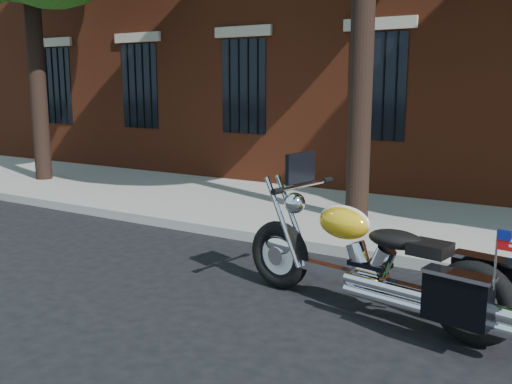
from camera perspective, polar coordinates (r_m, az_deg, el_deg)
The scene contains 4 objects.
ground at distance 6.98m, azimuth -2.88°, elevation -8.08°, with size 120.00×120.00×0.00m, color black.
curb at distance 8.09m, azimuth 2.66°, elevation -4.89°, with size 40.00×0.16×0.15m, color gray.
sidewalk at distance 9.73m, azimuth 8.03°, elevation -2.31°, with size 40.00×3.60×0.15m, color gray.
motorcycle at distance 5.66m, azimuth 12.16°, elevation -7.28°, with size 2.97×1.19×1.54m.
Camera 1 is at (3.75, -5.45, 2.25)m, focal length 40.00 mm.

